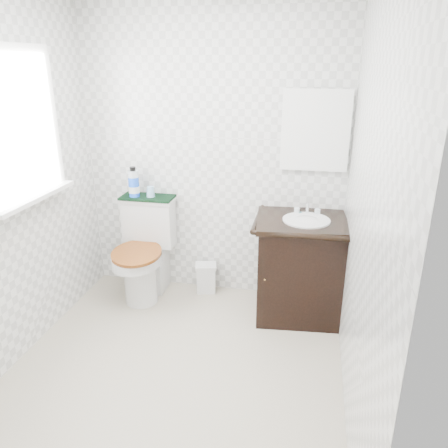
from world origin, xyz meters
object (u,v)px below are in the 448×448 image
(mouthwash_bottle, at_px, (134,183))
(trash_bin, at_px, (206,278))
(cup, at_px, (151,192))
(toilet, at_px, (146,255))
(vanity, at_px, (300,265))

(mouthwash_bottle, bearing_deg, trash_bin, 2.98)
(mouthwash_bottle, height_order, cup, mouthwash_bottle)
(mouthwash_bottle, bearing_deg, cup, 6.65)
(toilet, bearing_deg, cup, 74.07)
(cup, bearing_deg, vanity, -8.02)
(trash_bin, xyz_separation_m, mouthwash_bottle, (-0.61, -0.03, 0.85))
(cup, bearing_deg, trash_bin, 1.88)
(toilet, relative_size, cup, 9.45)
(trash_bin, bearing_deg, cup, -178.12)
(vanity, height_order, cup, cup)
(toilet, xyz_separation_m, trash_bin, (0.50, 0.13, -0.23))
(trash_bin, distance_m, mouthwash_bottle, 1.04)
(vanity, bearing_deg, toilet, 177.33)
(toilet, bearing_deg, trash_bin, 15.00)
(trash_bin, relative_size, cup, 2.96)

